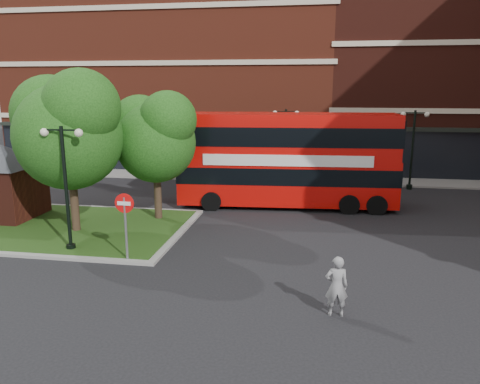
% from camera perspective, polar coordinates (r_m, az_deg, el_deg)
% --- Properties ---
extents(ground, '(120.00, 120.00, 0.00)m').
position_cam_1_polar(ground, '(17.89, -4.42, -8.44)').
color(ground, black).
rests_on(ground, ground).
extents(pavement_far, '(44.00, 3.00, 0.12)m').
position_cam_1_polar(pavement_far, '(33.55, 2.27, 1.78)').
color(pavement_far, slate).
rests_on(pavement_far, ground).
extents(terrace_far_left, '(26.00, 12.00, 14.00)m').
position_cam_1_polar(terrace_far_left, '(41.95, -7.53, 13.43)').
color(terrace_far_left, maroon).
rests_on(terrace_far_left, ground).
extents(terrace_far_right, '(18.00, 12.00, 16.00)m').
position_cam_1_polar(terrace_far_right, '(41.42, 24.01, 13.86)').
color(terrace_far_right, '#471911').
rests_on(terrace_far_right, ground).
extents(traffic_island, '(12.60, 7.60, 0.15)m').
position_cam_1_polar(traffic_island, '(23.54, -21.92, -3.93)').
color(traffic_island, gray).
rests_on(traffic_island, ground).
extents(kiosk, '(6.51, 6.51, 3.60)m').
position_cam_1_polar(kiosk, '(25.52, -26.97, 2.03)').
color(kiosk, '#471911').
rests_on(kiosk, traffic_island).
extents(tree_island_west, '(5.40, 4.71, 7.21)m').
position_cam_1_polar(tree_island_west, '(21.63, -20.33, 7.57)').
color(tree_island_west, '#2D2116').
rests_on(tree_island_west, ground).
extents(tree_island_east, '(4.46, 3.90, 6.29)m').
position_cam_1_polar(tree_island_east, '(22.68, -10.41, 6.96)').
color(tree_island_east, '#2D2116').
rests_on(tree_island_east, ground).
extents(lamp_island, '(1.72, 0.36, 5.00)m').
position_cam_1_polar(lamp_island, '(19.31, -20.49, 1.11)').
color(lamp_island, black).
rests_on(lamp_island, ground).
extents(lamp_far_left, '(1.72, 0.36, 5.00)m').
position_cam_1_polar(lamp_far_left, '(30.96, 5.54, 5.99)').
color(lamp_far_left, black).
rests_on(lamp_far_left, ground).
extents(lamp_far_right, '(1.72, 0.36, 5.00)m').
position_cam_1_polar(lamp_far_right, '(31.46, 20.30, 5.37)').
color(lamp_far_right, black).
rests_on(lamp_far_right, ground).
extents(bus, '(11.76, 3.43, 4.43)m').
position_cam_1_polar(bus, '(25.36, 5.75, 4.67)').
color(bus, '#C10B07').
rests_on(bus, ground).
extents(woman, '(0.70, 0.49, 1.80)m').
position_cam_1_polar(woman, '(13.87, 11.69, -11.18)').
color(woman, gray).
rests_on(woman, ground).
extents(car_silver, '(4.67, 2.35, 1.53)m').
position_cam_1_polar(car_silver, '(31.36, 3.47, 2.30)').
color(car_silver, '#9EA0A4').
rests_on(car_silver, ground).
extents(car_white, '(3.78, 1.37, 1.24)m').
position_cam_1_polar(car_white, '(32.24, 14.12, 1.96)').
color(car_white, silver).
rests_on(car_white, ground).
extents(no_entry_sign, '(0.73, 0.09, 2.64)m').
position_cam_1_polar(no_entry_sign, '(17.73, -13.84, -2.57)').
color(no_entry_sign, slate).
rests_on(no_entry_sign, ground).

